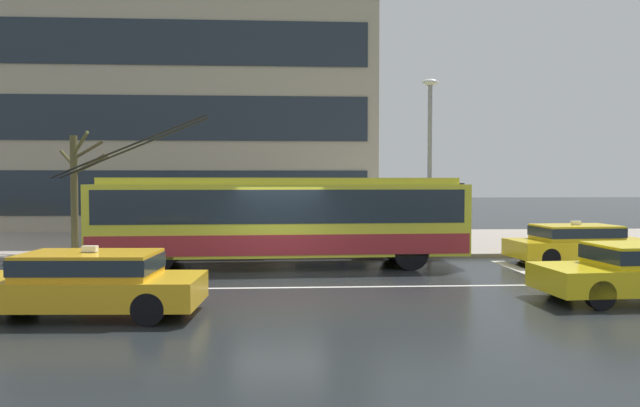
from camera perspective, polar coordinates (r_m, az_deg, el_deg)
ground_plane at (r=15.51m, az=-4.06°, el=-7.64°), size 160.00×160.00×0.00m
sidewalk_slab at (r=24.43m, az=-3.74°, el=-3.88°), size 80.00×10.00×0.14m
crosswalk_stripe_edge_near at (r=17.92m, az=19.90°, el=-6.43°), size 0.44×4.40×0.01m
crosswalk_stripe_inner_a at (r=18.28m, az=22.51°, el=-6.29°), size 0.44×4.40×0.01m
crosswalk_stripe_center at (r=18.69m, az=25.01°, el=-6.15°), size 0.44×4.40×0.01m
crosswalk_stripe_inner_b at (r=19.13m, az=27.40°, el=-6.00°), size 0.44×4.40×0.01m
lane_centre_line at (r=14.33m, az=-4.13°, el=-8.45°), size 72.00×0.14×0.01m
trolleybus at (r=17.73m, az=-3.85°, el=-1.41°), size 12.54×2.94×4.69m
taxi_ahead_of_bus at (r=20.10m, az=24.63°, el=-3.56°), size 4.67×2.09×1.39m
taxi_oncoming_near at (r=12.14m, az=-22.63°, el=-7.19°), size 4.76×1.95×1.39m
bus_shelter at (r=21.22m, az=-7.90°, el=0.34°), size 4.13×1.79×2.40m
pedestrian_at_shelter at (r=20.14m, az=7.11°, el=-0.23°), size 1.21×1.21×2.01m
pedestrian_approaching_curb at (r=20.57m, az=2.47°, el=-0.64°), size 1.18×1.18×1.92m
street_lamp at (r=21.03m, az=11.00°, el=5.44°), size 0.60×0.32×6.23m
street_tree_bare at (r=22.49m, az=-23.32°, el=1.79°), size 1.97×1.70×4.29m
office_tower_corner_left at (r=37.61m, az=-11.68°, el=13.05°), size 20.46×14.99×19.51m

